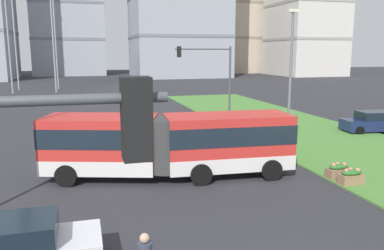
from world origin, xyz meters
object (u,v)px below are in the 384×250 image
object	(u,v)px
articulated_bus	(169,143)
car_navy_sedan	(372,122)
car_white_van	(16,250)
flower_planter_3	(338,171)
streetlight_median	(291,70)
flower_planter_2	(351,176)
traffic_light_far_right	(213,73)

from	to	relation	value
articulated_bus	car_navy_sedan	bearing A→B (deg)	20.56
car_white_van	car_navy_sedan	world-z (taller)	same
car_white_van	flower_planter_3	size ratio (longest dim) A/B	4.00
articulated_bus	streetlight_median	xyz separation A→B (m)	(9.53, 5.63, 3.14)
car_white_van	flower_planter_2	bearing A→B (deg)	15.75
flower_planter_2	flower_planter_3	bearing A→B (deg)	90.00
flower_planter_3	streetlight_median	bearing A→B (deg)	76.94
car_navy_sedan	flower_planter_2	bearing A→B (deg)	-133.65
flower_planter_2	traffic_light_far_right	bearing A→B (deg)	97.24
traffic_light_far_right	articulated_bus	bearing A→B (deg)	-118.22
articulated_bus	flower_planter_3	size ratio (longest dim) A/B	10.93
flower_planter_2	car_navy_sedan	bearing A→B (deg)	46.35
traffic_light_far_right	streetlight_median	bearing A→B (deg)	-54.41
car_navy_sedan	flower_planter_2	xyz separation A→B (m)	(-9.44, -9.89, -0.33)
car_white_van	flower_planter_2	distance (m)	13.97
traffic_light_far_right	flower_planter_3	bearing A→B (deg)	-82.26
flower_planter_3	streetlight_median	xyz separation A→B (m)	(1.90, 8.19, 4.37)
car_white_van	traffic_light_far_right	bearing A→B (deg)	57.31
car_navy_sedan	flower_planter_2	world-z (taller)	car_navy_sedan
flower_planter_2	articulated_bus	bearing A→B (deg)	155.38
flower_planter_3	traffic_light_far_right	bearing A→B (deg)	97.74
articulated_bus	car_navy_sedan	size ratio (longest dim) A/B	2.62
car_navy_sedan	streetlight_median	world-z (taller)	streetlight_median
articulated_bus	flower_planter_2	xyz separation A→B (m)	(7.63, -3.49, -1.23)
streetlight_median	articulated_bus	bearing A→B (deg)	-149.43
flower_planter_3	streetlight_median	size ratio (longest dim) A/B	0.13
car_white_van	streetlight_median	xyz separation A→B (m)	(15.34, 12.91, 4.04)
car_navy_sedan	flower_planter_3	distance (m)	13.02
articulated_bus	car_white_van	xyz separation A→B (m)	(-5.81, -7.28, -0.90)
articulated_bus	streetlight_median	bearing A→B (deg)	30.57
streetlight_median	car_navy_sedan	bearing A→B (deg)	5.86
articulated_bus	streetlight_median	distance (m)	11.50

